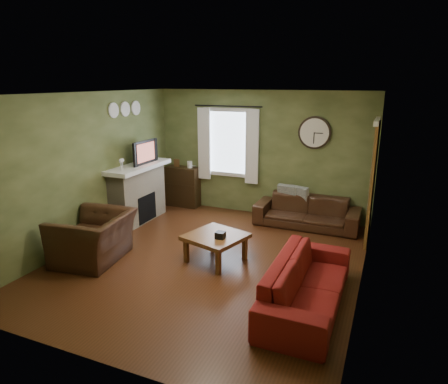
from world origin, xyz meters
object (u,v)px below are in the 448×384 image
at_px(sofa_brown, 307,212).
at_px(armchair, 94,238).
at_px(sofa_red, 307,283).
at_px(coffee_table, 216,248).
at_px(bookshelf, 183,187).

relative_size(sofa_brown, armchair, 1.71).
distance_m(sofa_brown, armchair, 4.00).
xyz_separation_m(sofa_brown, sofa_red, (0.60, -2.89, 0.02)).
relative_size(sofa_red, coffee_table, 2.58).
bearing_deg(armchair, bookshelf, 173.22).
xyz_separation_m(bookshelf, sofa_brown, (2.88, -0.23, -0.16)).
xyz_separation_m(bookshelf, sofa_red, (3.48, -3.12, -0.14)).
relative_size(sofa_brown, sofa_red, 0.94).
height_order(armchair, coffee_table, armchair).
distance_m(bookshelf, sofa_brown, 2.89).
xyz_separation_m(armchair, coffee_table, (1.79, 0.72, -0.16)).
bearing_deg(sofa_red, sofa_brown, 11.79).
distance_m(sofa_red, armchair, 3.40).
bearing_deg(bookshelf, sofa_red, -41.83).
bearing_deg(bookshelf, armchair, -88.47).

